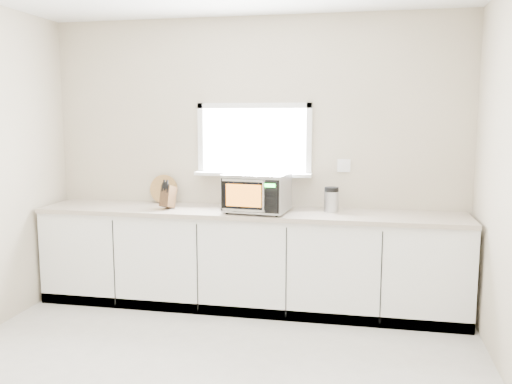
# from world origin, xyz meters

# --- Properties ---
(back_wall) EXTENTS (4.00, 0.17, 2.70)m
(back_wall) POSITION_xyz_m (0.00, 2.00, 1.36)
(back_wall) COLOR beige
(back_wall) RESTS_ON ground
(cabinets) EXTENTS (3.92, 0.60, 0.88)m
(cabinets) POSITION_xyz_m (0.00, 1.70, 0.44)
(cabinets) COLOR white
(cabinets) RESTS_ON ground
(countertop) EXTENTS (3.92, 0.64, 0.04)m
(countertop) POSITION_xyz_m (0.00, 1.69, 0.90)
(countertop) COLOR #B9A699
(countertop) RESTS_ON cabinets
(microwave) EXTENTS (0.58, 0.49, 0.35)m
(microwave) POSITION_xyz_m (0.10, 1.61, 1.10)
(microwave) COLOR black
(microwave) RESTS_ON countertop
(knife_block) EXTENTS (0.12, 0.20, 0.28)m
(knife_block) POSITION_xyz_m (-0.75, 1.63, 1.04)
(knife_block) COLOR #4D321B
(knife_block) RESTS_ON countertop
(cutting_board) EXTENTS (0.28, 0.07, 0.28)m
(cutting_board) POSITION_xyz_m (-0.91, 1.94, 1.06)
(cutting_board) COLOR #AF8943
(cutting_board) RESTS_ON countertop
(coffee_grinder) EXTENTS (0.13, 0.13, 0.23)m
(coffee_grinder) POSITION_xyz_m (0.75, 1.77, 1.03)
(coffee_grinder) COLOR #AFB2B7
(coffee_grinder) RESTS_ON countertop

